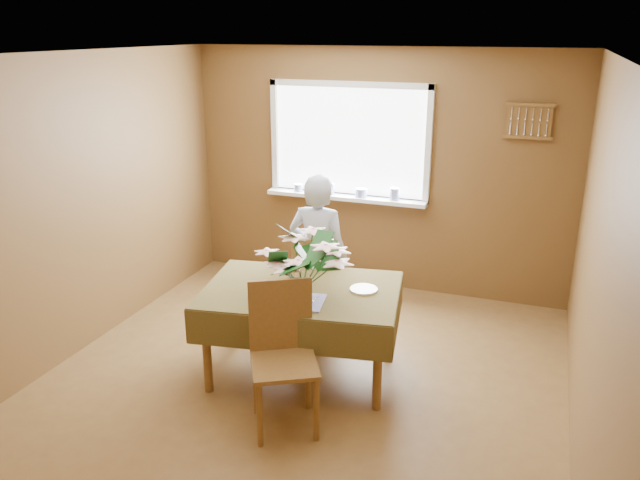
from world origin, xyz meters
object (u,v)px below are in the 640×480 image
(chair_far, at_px, (314,280))
(seated_woman, at_px, (318,257))
(dining_table, at_px, (301,299))
(chair_near, at_px, (283,350))
(flower_bouquet, at_px, (302,259))

(chair_far, xyz_separation_m, seated_woman, (0.05, -0.01, 0.24))
(dining_table, xyz_separation_m, chair_near, (0.12, -0.64, -0.09))
(chair_far, relative_size, chair_near, 0.90)
(chair_far, height_order, chair_near, chair_near)
(seated_woman, bearing_deg, flower_bouquet, 103.38)
(dining_table, height_order, flower_bouquet, flower_bouquet)
(chair_near, bearing_deg, seated_woman, 70.49)
(seated_woman, bearing_deg, dining_table, 99.73)
(flower_bouquet, bearing_deg, chair_near, -86.67)
(flower_bouquet, bearing_deg, dining_table, 114.84)
(seated_woman, distance_m, flower_bouquet, 0.97)
(chair_near, bearing_deg, flower_bouquet, 63.92)
(chair_near, distance_m, seated_woman, 1.37)
(chair_far, bearing_deg, chair_near, 78.32)
(chair_near, relative_size, flower_bouquet, 1.73)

